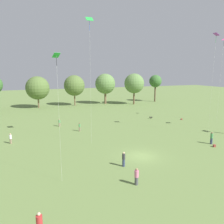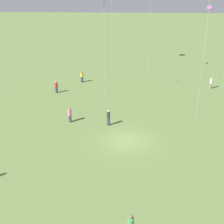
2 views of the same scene
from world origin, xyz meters
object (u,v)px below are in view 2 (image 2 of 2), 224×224
at_px(person_2, 211,83).
at_px(person_10, 70,115).
at_px(kite_2, 209,11).
at_px(kite_7, 104,8).
at_px(person_8, 82,77).
at_px(person_3, 56,87).
at_px(person_1, 108,118).

xyz_separation_m(person_2, person_10, (12.33, -18.72, 0.05)).
xyz_separation_m(kite_2, kite_7, (13.97, -15.73, 1.76)).
bearing_deg(person_10, person_8, 38.14).
distance_m(kite_2, kite_7, 21.11).
xyz_separation_m(person_2, kite_7, (5.49, -15.22, 10.95)).
bearing_deg(person_8, person_10, 19.36).
bearing_deg(person_8, person_3, -13.89).
relative_size(person_8, person_10, 0.96).
bearing_deg(person_2, person_10, 84.07).
height_order(person_1, person_3, person_1).
height_order(person_3, kite_2, kite_2).
height_order(person_3, kite_7, kite_7).
bearing_deg(person_2, person_1, 92.85).
relative_size(person_3, person_10, 0.97).
relative_size(person_2, kite_7, 0.13).
relative_size(person_1, person_8, 1.06).
relative_size(person_1, kite_7, 0.14).
height_order(kite_2, kite_7, kite_7).
relative_size(kite_2, kite_7, 0.84).
bearing_deg(person_10, person_3, 56.22).
bearing_deg(person_2, kite_2, -42.75).
distance_m(person_8, person_10, 14.44).
xyz_separation_m(person_3, kite_2, (-11.31, 22.75, 9.18)).
xyz_separation_m(person_3, person_8, (-4.92, 2.96, -0.01)).
relative_size(person_2, person_8, 0.97).
distance_m(person_3, person_8, 5.74).
bearing_deg(kite_7, person_8, 50.70).
bearing_deg(kite_2, person_1, -53.96).
xyz_separation_m(person_2, person_3, (2.82, -22.24, 0.01)).
relative_size(person_3, kite_7, 0.13).
distance_m(person_1, person_3, 12.87).
relative_size(person_2, person_3, 0.96).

